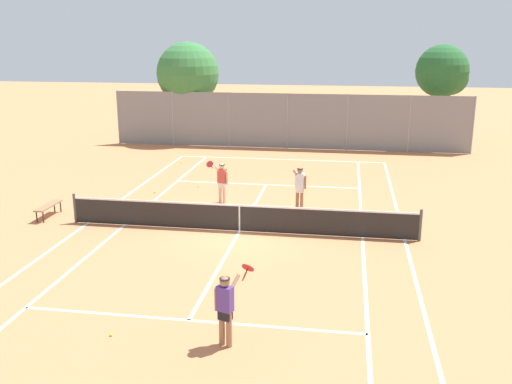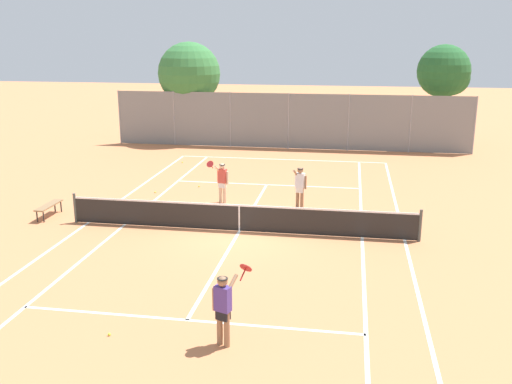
% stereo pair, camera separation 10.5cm
% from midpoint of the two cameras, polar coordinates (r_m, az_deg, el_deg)
% --- Properties ---
extents(ground_plane, '(120.00, 120.00, 0.00)m').
position_cam_midpoint_polar(ground_plane, '(19.50, -1.52, -3.94)').
color(ground_plane, '#CC7A4C').
extents(court_line_markings, '(11.10, 23.90, 0.01)m').
position_cam_midpoint_polar(court_line_markings, '(19.50, -1.52, -3.94)').
color(court_line_markings, silver).
rests_on(court_line_markings, ground).
extents(tennis_net, '(12.00, 0.10, 1.07)m').
position_cam_midpoint_polar(tennis_net, '(19.34, -1.53, -2.52)').
color(tennis_net, '#474C47').
rests_on(tennis_net, ground).
extents(player_near_side, '(0.84, 0.69, 1.77)m').
position_cam_midpoint_polar(player_near_side, '(12.30, -3.04, -11.30)').
color(player_near_side, '#936B4C').
rests_on(player_near_side, ground).
extents(player_far_left, '(0.79, 0.71, 1.77)m').
position_cam_midpoint_polar(player_far_left, '(22.59, -3.27, 1.19)').
color(player_far_left, beige).
rests_on(player_far_left, ground).
extents(player_far_right, '(0.51, 0.47, 1.60)m').
position_cam_midpoint_polar(player_far_right, '(21.94, 4.56, 0.70)').
color(player_far_right, '#936B4C').
rests_on(player_far_right, ground).
extents(loose_tennis_ball_0, '(0.07, 0.07, 0.07)m').
position_cam_midpoint_polar(loose_tennis_ball_0, '(13.44, -14.24, -13.64)').
color(loose_tennis_ball_0, '#D1DB33').
rests_on(loose_tennis_ball_0, ground).
extents(loose_tennis_ball_2, '(0.07, 0.07, 0.07)m').
position_cam_midpoint_polar(loose_tennis_ball_2, '(30.21, -7.28, 2.97)').
color(loose_tennis_ball_2, '#D1DB33').
rests_on(loose_tennis_ball_2, ground).
extents(loose_tennis_ball_3, '(0.07, 0.07, 0.07)m').
position_cam_midpoint_polar(loose_tennis_ball_3, '(25.26, -5.60, 0.57)').
color(loose_tennis_ball_3, '#D1DB33').
rests_on(loose_tennis_ball_3, ground).
extents(loose_tennis_ball_4, '(0.07, 0.07, 0.07)m').
position_cam_midpoint_polar(loose_tennis_ball_4, '(24.57, -9.93, -0.01)').
color(loose_tennis_ball_4, '#D1DB33').
rests_on(loose_tennis_ball_4, ground).
extents(courtside_bench, '(0.36, 1.50, 0.47)m').
position_cam_midpoint_polar(courtside_bench, '(22.24, -19.88, -1.34)').
color(courtside_bench, olive).
rests_on(courtside_bench, ground).
extents(back_fence, '(20.93, 0.08, 3.25)m').
position_cam_midpoint_polar(back_fence, '(33.65, 3.35, 7.09)').
color(back_fence, gray).
rests_on(back_fence, ground).
extents(tree_behind_left, '(3.83, 3.83, 6.12)m').
position_cam_midpoint_polar(tree_behind_left, '(36.09, -6.67, 11.56)').
color(tree_behind_left, brown).
rests_on(tree_behind_left, ground).
extents(tree_behind_right, '(3.10, 3.09, 5.99)m').
position_cam_midpoint_polar(tree_behind_right, '(35.98, 18.51, 11.23)').
color(tree_behind_right, brown).
rests_on(tree_behind_right, ground).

